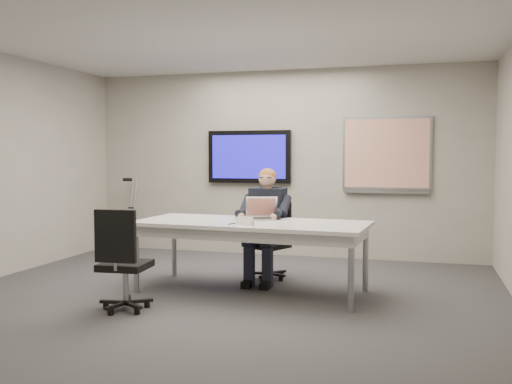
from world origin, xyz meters
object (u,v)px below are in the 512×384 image
(conference_table, at_px, (251,230))
(office_chair_near, at_px, (124,279))
(laptop, at_px, (259,214))
(seated_person, at_px, (264,237))
(office_chair_far, at_px, (270,254))

(conference_table, bearing_deg, office_chair_near, -127.99)
(office_chair_near, height_order, laptop, laptop)
(laptop, bearing_deg, office_chair_near, -148.71)
(seated_person, relative_size, laptop, 2.99)
(seated_person, xyz_separation_m, laptop, (0.02, -0.28, 0.30))
(office_chair_near, bearing_deg, laptop, -131.62)
(office_chair_far, height_order, office_chair_near, office_chair_near)
(office_chair_far, bearing_deg, conference_table, -67.14)
(conference_table, distance_m, laptop, 0.28)
(conference_table, distance_m, seated_person, 0.54)
(office_chair_near, xyz_separation_m, seated_person, (0.97, 1.62, 0.23))
(seated_person, height_order, laptop, seated_person)
(conference_table, height_order, office_chair_near, office_chair_near)
(office_chair_far, bearing_deg, seated_person, -69.71)
(laptop, bearing_deg, conference_table, -118.30)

